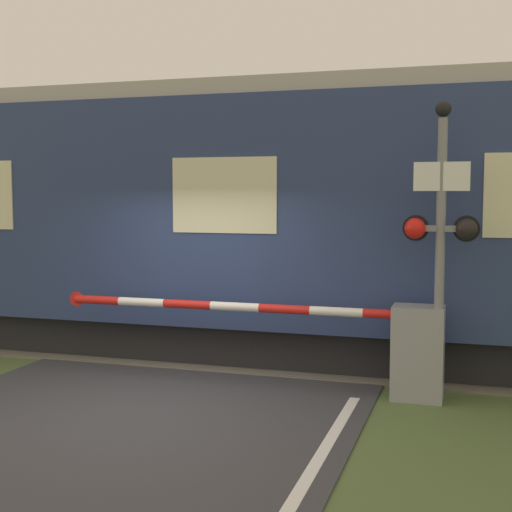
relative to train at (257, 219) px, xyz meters
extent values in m
plane|color=#4C6033|center=(-0.33, -3.27, -2.05)|extent=(80.00, 80.00, 0.00)
cube|color=#666056|center=(-0.33, 0.00, -2.03)|extent=(36.00, 3.20, 0.03)
cube|color=#595451|center=(-0.33, -0.72, -1.97)|extent=(36.00, 0.08, 0.10)
cube|color=#595451|center=(-0.33, 0.72, -1.97)|extent=(36.00, 0.08, 0.10)
cube|color=black|center=(0.00, 0.00, -1.75)|extent=(13.51, 2.59, 0.60)
cube|color=navy|center=(0.00, 0.00, 0.13)|extent=(14.68, 3.05, 3.16)
cube|color=#ADA89E|center=(0.00, 0.00, 1.83)|extent=(14.39, 2.80, 0.24)
cube|color=beige|center=(0.00, -1.53, 0.37)|extent=(1.47, 0.02, 1.01)
cube|color=gray|center=(2.61, -2.03, -1.49)|extent=(0.60, 0.44, 1.12)
cylinder|color=gray|center=(2.61, -2.03, -1.04)|extent=(0.16, 0.16, 0.18)
cylinder|color=red|center=(2.28, -2.03, -1.04)|extent=(0.65, 0.11, 0.11)
cylinder|color=white|center=(1.63, -2.03, -1.04)|extent=(0.65, 0.11, 0.11)
cylinder|color=red|center=(0.98, -2.03, -1.04)|extent=(0.65, 0.11, 0.11)
cylinder|color=white|center=(0.32, -2.03, -1.04)|extent=(0.65, 0.11, 0.11)
cylinder|color=red|center=(-0.33, -2.03, -1.04)|extent=(0.65, 0.11, 0.11)
cylinder|color=white|center=(-0.98, -2.03, -1.04)|extent=(0.65, 0.11, 0.11)
cylinder|color=red|center=(-1.63, -2.03, -1.04)|extent=(0.65, 0.11, 0.11)
cylinder|color=red|center=(-1.96, -2.03, -1.04)|extent=(0.20, 0.02, 0.20)
cylinder|color=gray|center=(2.84, -2.12, -0.40)|extent=(0.11, 0.11, 3.29)
cube|color=gray|center=(2.84, -2.12, -0.01)|extent=(0.69, 0.07, 0.07)
sphere|color=red|center=(2.56, -2.17, -0.01)|extent=(0.24, 0.24, 0.24)
sphere|color=black|center=(3.13, -2.17, -0.01)|extent=(0.24, 0.24, 0.24)
cylinder|color=black|center=(2.56, -2.06, -0.01)|extent=(0.30, 0.06, 0.30)
cylinder|color=black|center=(3.13, -2.06, -0.01)|extent=(0.30, 0.06, 0.30)
cube|color=white|center=(2.84, -2.16, 0.59)|extent=(0.62, 0.02, 0.33)
sphere|color=black|center=(2.84, -2.12, 1.34)|extent=(0.18, 0.18, 0.18)
camera|label=1|loc=(3.22, -10.51, 0.39)|focal=50.00mm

